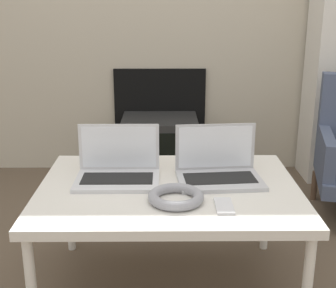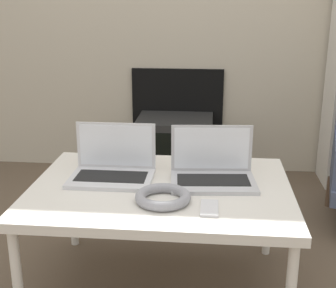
# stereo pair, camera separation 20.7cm
# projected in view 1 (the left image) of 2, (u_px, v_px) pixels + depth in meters

# --- Properties ---
(table) EXTENTS (1.01, 0.74, 0.46)m
(table) POSITION_uv_depth(u_px,v_px,m) (169.00, 194.00, 1.82)
(table) COLOR silver
(table) RESTS_ON ground_plane
(laptop_left) EXTENTS (0.33, 0.23, 0.21)m
(laptop_left) POSITION_uv_depth(u_px,v_px,m) (118.00, 169.00, 1.87)
(laptop_left) COLOR silver
(laptop_left) RESTS_ON table
(laptop_right) EXTENTS (0.35, 0.26, 0.21)m
(laptop_right) POSITION_uv_depth(u_px,v_px,m) (218.00, 168.00, 1.88)
(laptop_right) COLOR #B2B2B7
(laptop_right) RESTS_ON table
(headphones) EXTENTS (0.20, 0.20, 0.04)m
(headphones) POSITION_uv_depth(u_px,v_px,m) (176.00, 197.00, 1.67)
(headphones) COLOR gray
(headphones) RESTS_ON table
(phone) EXTENTS (0.06, 0.13, 0.01)m
(phone) POSITION_uv_depth(u_px,v_px,m) (224.00, 206.00, 1.63)
(phone) COLOR silver
(phone) RESTS_ON table
(tv) EXTENTS (0.49, 0.40, 0.42)m
(tv) POSITION_uv_depth(u_px,v_px,m) (160.00, 149.00, 3.07)
(tv) COLOR black
(tv) RESTS_ON ground_plane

